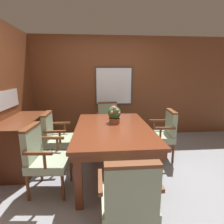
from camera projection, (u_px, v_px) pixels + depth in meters
name	position (u px, v px, depth m)	size (l,w,h in m)	color
ground_plane	(111.00, 176.00, 2.76)	(14.00, 14.00, 0.00)	gray
wall_back	(105.00, 88.00, 4.34)	(7.20, 0.08, 2.45)	brown
dining_table	(113.00, 132.00, 2.74)	(1.15, 1.74, 0.77)	maroon
chair_left_far	(56.00, 136.00, 3.07)	(0.51, 0.54, 0.92)	brown
chair_head_near	(129.00, 198.00, 1.54)	(0.53, 0.51, 0.92)	brown
chair_left_near	(44.00, 156.00, 2.32)	(0.54, 0.56, 0.92)	brown
chair_right_far	(163.00, 132.00, 3.25)	(0.55, 0.56, 0.92)	brown
chair_head_far	(108.00, 121.00, 4.02)	(0.56, 0.54, 0.92)	brown
potted_plant	(114.00, 114.00, 2.92)	(0.22, 0.22, 0.28)	#B2603D
sideboard_cabinet	(24.00, 142.00, 3.03)	(0.53, 1.26, 0.83)	#512816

